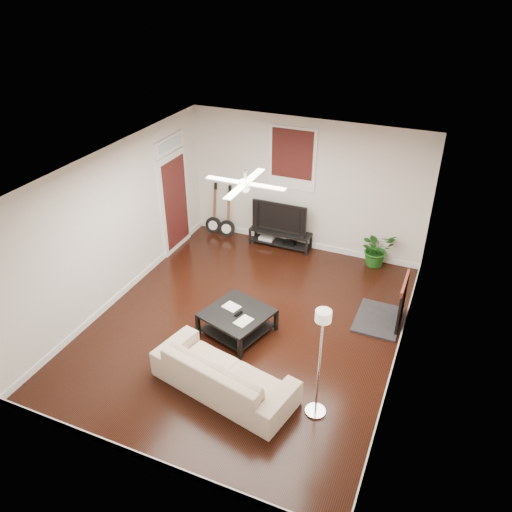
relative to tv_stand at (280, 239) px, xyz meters
The scene contains 14 objects.
room 3.06m from the tv_stand, 81.01° to the right, with size 5.01×6.01×2.81m.
brick_accent 3.63m from the tv_stand, 31.30° to the right, with size 0.02×2.20×2.80m, color #A74E35.
fireplace 3.20m from the tv_stand, 33.99° to the right, with size 0.80×1.10×0.92m, color black.
window_back 1.78m from the tv_stand, 53.70° to the left, with size 1.00×0.06×1.30m, color #34100E.
door_left 2.45m from the tv_stand, 156.46° to the right, with size 0.08×1.00×2.50m, color white.
tv_stand is the anchor object (origin of this frame).
tv 0.53m from the tv_stand, 90.00° to the left, with size 1.20×0.16×0.69m, color black.
coffee_table 3.05m from the tv_stand, 82.96° to the right, with size 0.98×0.98×0.41m, color black.
sofa 4.35m from the tv_stand, 80.09° to the right, with size 2.14×0.84×0.63m, color tan.
floor_lamp 4.73m from the tv_stand, 63.36° to the right, with size 0.29×0.29×1.75m, color silver, non-canonical shape.
potted_plant 2.06m from the tv_stand, ahead, with size 0.67×0.58×0.75m, color #1B5518.
guitar_left 1.65m from the tv_stand, behind, with size 0.37×0.26×1.19m, color black, non-canonical shape.
guitar_right 1.32m from the tv_stand, behind, with size 0.37×0.26×1.19m, color black, non-canonical shape.
ceiling_fan 3.71m from the tv_stand, 81.01° to the right, with size 1.24×1.24×0.32m, color white, non-canonical shape.
Camera 1 is at (2.82, -6.26, 5.43)m, focal length 35.48 mm.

